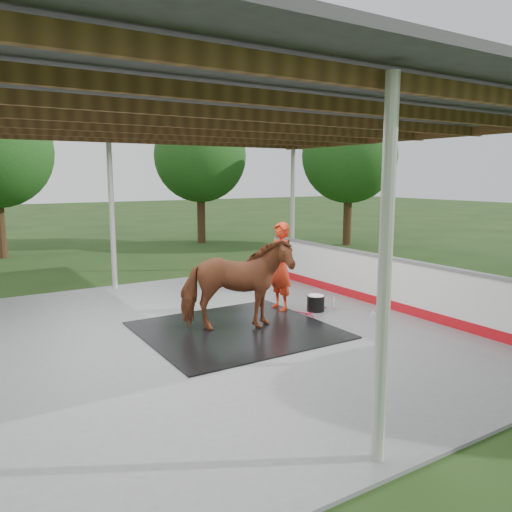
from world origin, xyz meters
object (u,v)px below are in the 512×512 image
dasher_board (373,280)px  wash_bucket (316,303)px  horse (236,284)px  handler (280,266)px

dasher_board → wash_bucket: bearing=174.3°
dasher_board → horse: bearing=-177.5°
handler → wash_bucket: 1.10m
handler → wash_bucket: size_ratio=5.07×
dasher_board → horse: (-3.70, -0.16, 0.35)m
horse → wash_bucket: size_ratio=5.43×
dasher_board → wash_bucket: size_ratio=21.12×
handler → wash_bucket: handler is taller
handler → dasher_board: bearing=72.2°
wash_bucket → handler: bearing=140.2°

